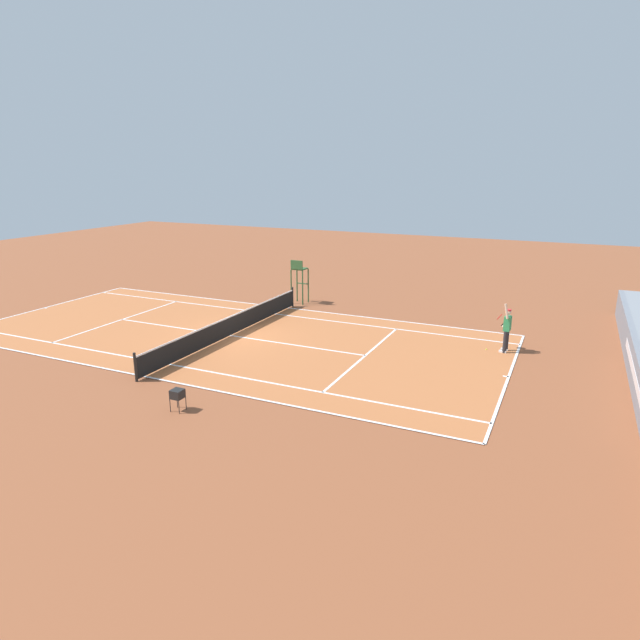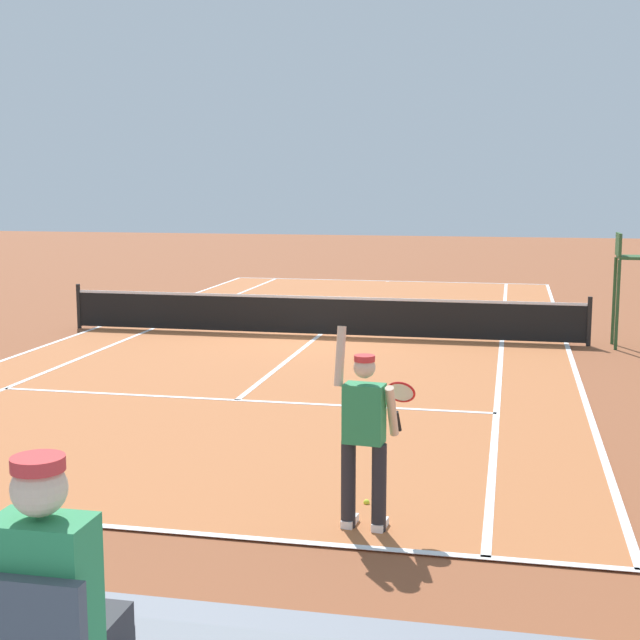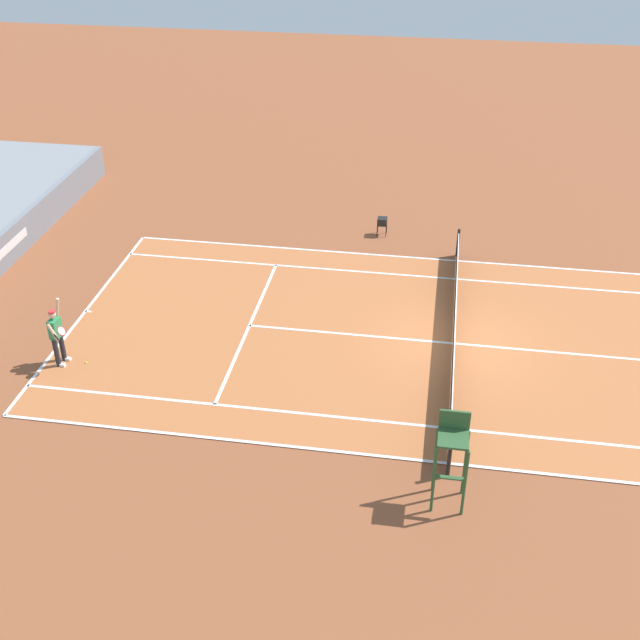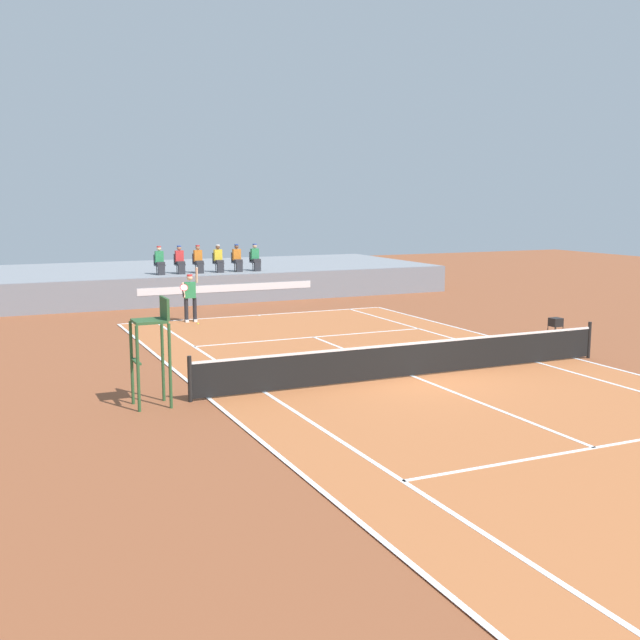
% 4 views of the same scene
% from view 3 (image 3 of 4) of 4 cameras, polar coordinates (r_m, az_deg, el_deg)
% --- Properties ---
extents(ground_plane, '(80.00, 80.00, 0.00)m').
position_cam_3_polar(ground_plane, '(25.32, 9.27, -1.66)').
color(ground_plane, brown).
extents(court, '(11.08, 23.88, 0.03)m').
position_cam_3_polar(court, '(25.32, 9.27, -1.65)').
color(court, '#B76638').
rests_on(court, ground).
extents(net, '(11.98, 0.10, 1.07)m').
position_cam_3_polar(net, '(25.04, 9.37, -0.67)').
color(net, black).
rests_on(net, ground).
extents(tennis_player, '(0.79, 0.62, 2.08)m').
position_cam_3_polar(tennis_player, '(24.79, -17.92, -1.00)').
color(tennis_player, '#232328').
rests_on(tennis_player, ground).
extents(tennis_ball, '(0.07, 0.07, 0.07)m').
position_cam_3_polar(tennis_ball, '(25.08, -16.02, -2.88)').
color(tennis_ball, '#D1E533').
rests_on(tennis_ball, ground).
extents(umpire_chair, '(0.77, 0.77, 2.44)m').
position_cam_3_polar(umpire_chair, '(18.98, 9.21, -8.92)').
color(umpire_chair, '#2D562D').
rests_on(umpire_chair, ground).
extents(ball_hopper, '(0.36, 0.36, 0.70)m').
position_cam_3_polar(ball_hopper, '(31.46, 4.37, 6.90)').
color(ball_hopper, black).
rests_on(ball_hopper, ground).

